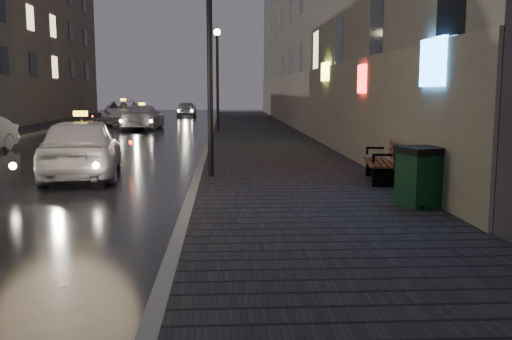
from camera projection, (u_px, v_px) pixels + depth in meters
The scene contains 15 objects.
ground at pixel (74, 249), 8.24m from camera, with size 120.00×120.00×0.00m, color black.
sidewalk at pixel (258, 134), 29.20m from camera, with size 4.60×58.00×0.15m, color black.
curb at pixel (211, 134), 29.07m from camera, with size 0.20×58.00×0.15m, color slate.
sidewalk_far at pixel (7, 135), 28.51m from camera, with size 2.40×58.00×0.15m, color black.
curb_far at pixel (33, 135), 28.58m from camera, with size 0.20×58.00×0.15m, color slate.
building_near at pixel (310, 16), 32.44m from camera, with size 1.80×50.00×13.00m, color #605B54.
building_far_c at pixel (26, 49), 45.30m from camera, with size 6.00×22.00×11.00m, color #6B6051.
lamp_near at pixel (210, 40), 13.79m from camera, with size 0.36×0.36×5.28m.
lamp_far at pixel (217, 67), 29.61m from camera, with size 0.36×0.36×5.28m.
bench at pixel (384, 161), 13.37m from camera, with size 0.94×1.97×0.97m.
trash_bin at pixel (420, 176), 10.51m from camera, with size 0.91×0.91×1.10m.
taxi_near at pixel (82, 147), 15.01m from camera, with size 1.90×4.71×1.61m, color silver.
taxi_mid at pixel (142, 117), 33.48m from camera, with size 1.99×4.90×1.42m, color silver.
taxi_far at pixel (124, 113), 37.87m from camera, with size 2.67×5.79×1.61m, color silver.
car_far at pixel (187, 109), 48.80m from camera, with size 1.59×3.95×1.35m, color #9E9DA5.
Camera 1 is at (2.19, -8.13, 2.28)m, focal length 40.00 mm.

